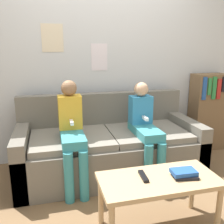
# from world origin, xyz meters

# --- Properties ---
(ground_plane) EXTENTS (10.00, 10.00, 0.00)m
(ground_plane) POSITION_xyz_m (0.00, 0.00, 0.00)
(ground_plane) COLOR brown
(wall_back) EXTENTS (8.00, 0.06, 2.60)m
(wall_back) POSITION_xyz_m (-0.00, 1.10, 1.30)
(wall_back) COLOR silver
(wall_back) RESTS_ON ground_plane
(couch) EXTENTS (2.05, 0.89, 0.89)m
(couch) POSITION_xyz_m (0.00, 0.57, 0.30)
(couch) COLOR #6B665B
(couch) RESTS_ON ground_plane
(coffee_table) EXTENTS (0.93, 0.44, 0.46)m
(coffee_table) POSITION_xyz_m (0.14, -0.49, 0.40)
(coffee_table) COLOR tan
(coffee_table) RESTS_ON ground_plane
(person_left) EXTENTS (0.24, 0.60, 1.11)m
(person_left) POSITION_xyz_m (-0.44, 0.35, 0.62)
(person_left) COLOR teal
(person_left) RESTS_ON ground_plane
(person_right) EXTENTS (0.24, 0.60, 1.06)m
(person_right) POSITION_xyz_m (0.35, 0.34, 0.60)
(person_right) COLOR teal
(person_right) RESTS_ON ground_plane
(tv_remote) EXTENTS (0.05, 0.17, 0.02)m
(tv_remote) POSITION_xyz_m (0.02, -0.45, 0.47)
(tv_remote) COLOR black
(tv_remote) RESTS_ON coffee_table
(book_stack) EXTENTS (0.21, 0.16, 0.05)m
(book_stack) POSITION_xyz_m (0.34, -0.52, 0.48)
(book_stack) COLOR black
(book_stack) RESTS_ON coffee_table
(bookshelf) EXTENTS (0.48, 0.29, 1.08)m
(bookshelf) POSITION_xyz_m (1.53, 0.92, 0.54)
(bookshelf) COLOR brown
(bookshelf) RESTS_ON ground_plane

